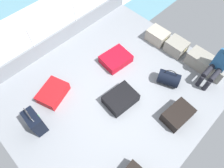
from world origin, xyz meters
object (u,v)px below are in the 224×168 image
object	(u,v)px
cargo_crate_1	(176,46)
suitcase_0	(116,59)
passenger_seated	(218,65)
suitcase_3	(35,122)
cargo_crate_0	(157,36)
suitcase_5	(121,99)
duffel_bag	(169,78)
suitcase_4	(53,93)
cargo_crate_3	(215,70)
suitcase_2	(178,115)
cargo_crate_2	(199,59)

from	to	relation	value
cargo_crate_1	suitcase_0	distance (m)	1.71
passenger_seated	suitcase_3	distance (m)	4.30
cargo_crate_0	suitcase_5	size ratio (longest dim) A/B	0.77
cargo_crate_1	suitcase_3	world-z (taller)	suitcase_3
cargo_crate_0	cargo_crate_1	xyz separation A→B (m)	(0.61, 0.05, -0.00)
suitcase_5	suitcase_3	bearing A→B (deg)	-115.74
duffel_bag	suitcase_4	bearing A→B (deg)	-127.22
suitcase_0	suitcase_4	bearing A→B (deg)	-100.42
cargo_crate_3	passenger_seated	xyz separation A→B (m)	(0.00, -0.18, 0.37)
passenger_seated	duffel_bag	distance (m)	1.15
passenger_seated	suitcase_3	world-z (taller)	passenger_seated
suitcase_4	duffel_bag	size ratio (longest dim) A/B	1.36
duffel_bag	suitcase_0	bearing A→B (deg)	-161.99
suitcase_0	duffel_bag	world-z (taller)	duffel_bag
cargo_crate_3	suitcase_2	distance (m)	1.65
passenger_seated	suitcase_3	bearing A→B (deg)	-117.47
cargo_crate_0	duffel_bag	xyz separation A→B (m)	(1.10, -0.96, 0.00)
cargo_crate_1	cargo_crate_3	distance (m)	1.16
cargo_crate_1	passenger_seated	world-z (taller)	passenger_seated
suitcase_0	suitcase_3	bearing A→B (deg)	-88.12
cargo_crate_2	suitcase_0	xyz separation A→B (m)	(-1.59, -1.49, -0.08)
cargo_crate_3	suitcase_5	distance (m)	2.53
passenger_seated	suitcase_2	distance (m)	1.53
cargo_crate_0	suitcase_3	distance (m)	3.93
suitcase_4	suitcase_3	bearing A→B (deg)	-59.64
suitcase_2	suitcase_4	distance (m)	2.93
cargo_crate_2	suitcase_5	distance (m)	2.36
cargo_crate_2	suitcase_0	bearing A→B (deg)	-136.98
suitcase_5	passenger_seated	bearing A→B (deg)	61.13
cargo_crate_0	suitcase_4	bearing A→B (deg)	-100.92
passenger_seated	suitcase_0	world-z (taller)	passenger_seated
suitcase_2	suitcase_3	bearing A→B (deg)	-130.81
suitcase_0	cargo_crate_3	bearing A→B (deg)	35.52
cargo_crate_0	suitcase_3	bearing A→B (deg)	-92.99
cargo_crate_0	suitcase_3	xyz separation A→B (m)	(-0.21, -3.92, 0.11)
suitcase_5	cargo_crate_3	bearing A→B (deg)	63.10
cargo_crate_1	cargo_crate_0	bearing A→B (deg)	-175.78
cargo_crate_2	suitcase_2	world-z (taller)	cargo_crate_2
cargo_crate_2	suitcase_2	xyz separation A→B (m)	(0.51, -1.66, -0.05)
passenger_seated	duffel_bag	xyz separation A→B (m)	(-0.68, -0.84, -0.38)
cargo_crate_1	cargo_crate_3	world-z (taller)	cargo_crate_3
cargo_crate_0	suitcase_0	size ratio (longest dim) A/B	0.76
cargo_crate_2	suitcase_4	bearing A→B (deg)	-120.29
cargo_crate_1	cargo_crate_2	bearing A→B (deg)	2.81
suitcase_3	suitcase_5	size ratio (longest dim) A/B	0.95
suitcase_2	suitcase_3	world-z (taller)	suitcase_3
cargo_crate_2	duffel_bag	world-z (taller)	duffel_bag
cargo_crate_2	suitcase_4	size ratio (longest dim) A/B	0.73
suitcase_2	suitcase_5	distance (m)	1.33
cargo_crate_1	suitcase_0	world-z (taller)	cargo_crate_1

